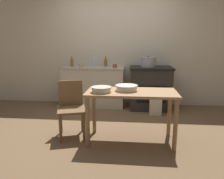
# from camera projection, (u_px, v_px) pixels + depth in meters

# --- Properties ---
(ground_plane) EXTENTS (14.00, 14.00, 0.00)m
(ground_plane) POSITION_uv_depth(u_px,v_px,m) (109.00, 128.00, 3.59)
(ground_plane) COLOR brown
(wall_back) EXTENTS (8.00, 0.07, 2.55)m
(wall_back) POSITION_uv_depth(u_px,v_px,m) (117.00, 48.00, 4.86)
(wall_back) COLOR beige
(wall_back) RESTS_ON ground_plane
(counter_cabinet) EXTENTS (1.36, 0.52, 0.87)m
(counter_cabinet) POSITION_uv_depth(u_px,v_px,m) (94.00, 87.00, 4.81)
(counter_cabinet) COLOR beige
(counter_cabinet) RESTS_ON ground_plane
(stove) EXTENTS (0.87, 0.66, 0.89)m
(stove) POSITION_uv_depth(u_px,v_px,m) (150.00, 88.00, 4.63)
(stove) COLOR #2D2B28
(stove) RESTS_ON ground_plane
(work_table) EXTENTS (1.23, 0.59, 0.73)m
(work_table) POSITION_uv_depth(u_px,v_px,m) (131.00, 99.00, 3.01)
(work_table) COLOR #A87F56
(work_table) RESTS_ON ground_plane
(chair) EXTENTS (0.50, 0.50, 0.82)m
(chair) POSITION_uv_depth(u_px,v_px,m) (71.00, 107.00, 3.26)
(chair) COLOR brown
(chair) RESTS_ON ground_plane
(flour_sack) EXTENTS (0.23, 0.16, 0.39)m
(flour_sack) POSITION_uv_depth(u_px,v_px,m) (155.00, 105.00, 4.25)
(flour_sack) COLOR beige
(flour_sack) RESTS_ON ground_plane
(stock_pot) EXTENTS (0.33, 0.33, 0.23)m
(stock_pot) POSITION_uv_depth(u_px,v_px,m) (148.00, 62.00, 4.50)
(stock_pot) COLOR #A8A8AD
(stock_pot) RESTS_ON stove
(mixing_bowl_large) EXTENTS (0.31, 0.31, 0.08)m
(mixing_bowl_large) POSITION_uv_depth(u_px,v_px,m) (127.00, 88.00, 3.01)
(mixing_bowl_large) COLOR silver
(mixing_bowl_large) RESTS_ON work_table
(mixing_bowl_small) EXTENTS (0.27, 0.27, 0.08)m
(mixing_bowl_small) POSITION_uv_depth(u_px,v_px,m) (101.00, 89.00, 2.92)
(mixing_bowl_small) COLOR silver
(mixing_bowl_small) RESTS_ON work_table
(bottle_far_left) EXTENTS (0.06, 0.06, 0.25)m
(bottle_far_left) POSITION_uv_depth(u_px,v_px,m) (94.00, 62.00, 4.75)
(bottle_far_left) COLOR silver
(bottle_far_left) RESTS_ON counter_cabinet
(bottle_left) EXTENTS (0.07, 0.07, 0.23)m
(bottle_left) POSITION_uv_depth(u_px,v_px,m) (72.00, 62.00, 4.82)
(bottle_left) COLOR olive
(bottle_left) RESTS_ON counter_cabinet
(bottle_mid_left) EXTENTS (0.07, 0.07, 0.22)m
(bottle_mid_left) POSITION_uv_depth(u_px,v_px,m) (106.00, 63.00, 4.83)
(bottle_mid_left) COLOR olive
(bottle_mid_left) RESTS_ON counter_cabinet
(cup_center_left) EXTENTS (0.09, 0.09, 0.09)m
(cup_center_left) POSITION_uv_depth(u_px,v_px,m) (115.00, 66.00, 4.56)
(cup_center_left) COLOR #B74C42
(cup_center_left) RESTS_ON counter_cabinet
(cup_center) EXTENTS (0.08, 0.08, 0.09)m
(cup_center) POSITION_uv_depth(u_px,v_px,m) (81.00, 65.00, 4.65)
(cup_center) COLOR beige
(cup_center) RESTS_ON counter_cabinet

